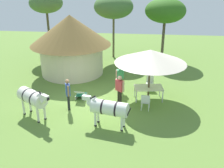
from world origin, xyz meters
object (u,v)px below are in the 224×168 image
(patio_dining_table, at_px, (149,88))
(guest_beside_umbrella, at_px, (120,76))
(patio_chair_east_end, at_px, (145,101))
(acacia_tree_left_background, at_px, (114,7))
(guest_behind_table, at_px, (120,88))
(shade_umbrella, at_px, (151,56))
(patio_chair_near_lawn, at_px, (150,82))
(acacia_tree_right_background, at_px, (165,11))
(zebra_by_umbrella, at_px, (108,108))
(zebra_nearest_camera, at_px, (33,98))
(acacia_tree_behind_hut, at_px, (46,3))
(thatched_hut, at_px, (71,41))
(striped_lounge_chair, at_px, (81,95))
(standing_watcher, at_px, (68,92))

(patio_dining_table, bearing_deg, guest_beside_umbrella, 152.94)
(patio_chair_east_end, height_order, acacia_tree_left_background, acacia_tree_left_background)
(guest_behind_table, bearing_deg, shade_umbrella, 71.29)
(patio_chair_near_lawn, xyz_separation_m, acacia_tree_right_background, (1.20, 6.69, 3.36))
(zebra_by_umbrella, bearing_deg, zebra_nearest_camera, 95.77)
(acacia_tree_behind_hut, bearing_deg, patio_chair_near_lawn, -37.44)
(patio_chair_east_end, bearing_deg, patio_chair_near_lawn, 91.51)
(thatched_hut, height_order, acacia_tree_left_background, acacia_tree_left_background)
(acacia_tree_right_background, bearing_deg, patio_chair_east_end, -99.11)
(thatched_hut, distance_m, guest_beside_umbrella, 4.78)
(guest_behind_table, height_order, acacia_tree_left_background, acacia_tree_left_background)
(guest_beside_umbrella, height_order, striped_lounge_chair, guest_beside_umbrella)
(guest_beside_umbrella, bearing_deg, patio_chair_near_lawn, 151.05)
(zebra_nearest_camera, bearing_deg, patio_dining_table, 148.54)
(guest_behind_table, bearing_deg, acacia_tree_behind_hut, 169.07)
(shade_umbrella, relative_size, patio_chair_near_lawn, 4.26)
(shade_umbrella, height_order, acacia_tree_left_background, acacia_tree_left_background)
(guest_behind_table, xyz_separation_m, acacia_tree_behind_hut, (-6.74, 8.65, 3.35))
(zebra_nearest_camera, xyz_separation_m, acacia_tree_behind_hut, (-2.70, 10.35, 3.32))
(shade_umbrella, bearing_deg, thatched_hut, 145.04)
(thatched_hut, relative_size, shade_umbrella, 1.44)
(acacia_tree_behind_hut, bearing_deg, striped_lounge_chair, -60.97)
(acacia_tree_behind_hut, height_order, acacia_tree_left_background, acacia_tree_behind_hut)
(zebra_by_umbrella, xyz_separation_m, acacia_tree_right_background, (3.20, 11.02, 2.93))
(thatched_hut, relative_size, acacia_tree_left_background, 1.08)
(acacia_tree_right_background, bearing_deg, guest_beside_umbrella, -112.73)
(thatched_hut, relative_size, striped_lounge_chair, 6.65)
(patio_dining_table, bearing_deg, striped_lounge_chair, -174.48)
(shade_umbrella, bearing_deg, acacia_tree_behind_hut, 136.93)
(patio_chair_near_lawn, distance_m, patio_chair_east_end, 2.64)
(patio_dining_table, bearing_deg, acacia_tree_behind_hut, 136.93)
(patio_chair_east_end, height_order, guest_beside_umbrella, guest_beside_umbrella)
(guest_beside_umbrella, height_order, acacia_tree_behind_hut, acacia_tree_behind_hut)
(standing_watcher, distance_m, zebra_by_umbrella, 2.64)
(striped_lounge_chair, bearing_deg, thatched_hut, 112.59)
(standing_watcher, height_order, acacia_tree_left_background, acacia_tree_left_background)
(guest_behind_table, bearing_deg, acacia_tree_left_background, 139.16)
(shade_umbrella, bearing_deg, patio_chair_east_end, -97.82)
(patio_chair_near_lawn, height_order, standing_watcher, standing_watcher)
(patio_chair_east_end, bearing_deg, guest_beside_umbrella, 132.50)
(guest_behind_table, distance_m, acacia_tree_left_background, 9.41)
(zebra_nearest_camera, bearing_deg, standing_watcher, 157.13)
(shade_umbrella, height_order, zebra_by_umbrella, shade_umbrella)
(guest_beside_umbrella, bearing_deg, acacia_tree_left_background, -124.36)
(patio_chair_east_end, bearing_deg, standing_watcher, -167.49)
(thatched_hut, distance_m, acacia_tree_right_background, 8.05)
(patio_dining_table, height_order, patio_chair_near_lawn, patio_chair_near_lawn)
(guest_beside_umbrella, xyz_separation_m, guest_behind_table, (0.13, -1.76, 0.02))
(guest_behind_table, height_order, acacia_tree_behind_hut, acacia_tree_behind_hut)
(thatched_hut, bearing_deg, acacia_tree_left_background, 59.06)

